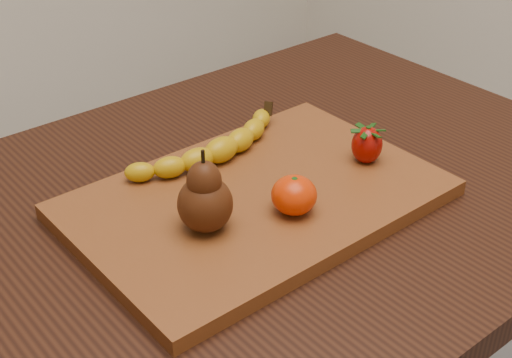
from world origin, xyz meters
TOP-DOWN VIEW (x-y plane):
  - table at (0.00, 0.00)m, footprint 1.00×0.70m
  - cutting_board at (-0.02, -0.03)m, footprint 0.45×0.30m
  - banana at (-0.01, 0.06)m, footprint 0.22×0.07m
  - pear at (-0.11, -0.05)m, footprint 0.08×0.08m
  - mandarin at (-0.01, -0.09)m, footprint 0.06×0.06m
  - strawberry at (0.14, -0.06)m, footprint 0.05×0.05m

SIDE VIEW (x-z plane):
  - table at x=0.00m, z-range 0.28..1.04m
  - cutting_board at x=-0.02m, z-range 0.76..0.78m
  - banana at x=-0.01m, z-range 0.78..0.81m
  - mandarin at x=-0.01m, z-range 0.78..0.83m
  - strawberry at x=0.14m, z-range 0.78..0.83m
  - pear at x=-0.11m, z-range 0.78..0.88m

